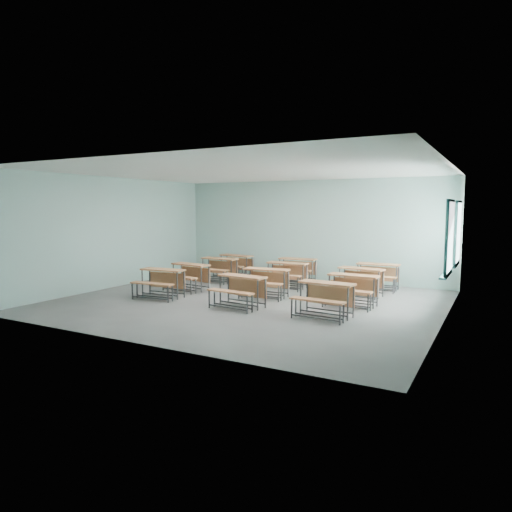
# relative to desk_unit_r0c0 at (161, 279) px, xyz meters

# --- Properties ---
(room) EXTENTS (9.04, 8.04, 3.24)m
(room) POSITION_rel_desk_unit_r0c0_xyz_m (2.32, 0.73, 1.10)
(room) COLOR slate
(room) RESTS_ON ground
(desk_unit_r0c0) EXTENTS (1.24, 0.88, 0.74)m
(desk_unit_r0c0) POSITION_rel_desk_unit_r0c0_xyz_m (0.00, 0.00, 0.00)
(desk_unit_r0c0) COLOR #A4633B
(desk_unit_r0c0) RESTS_ON ground
(desk_unit_r0c1) EXTENTS (1.26, 0.91, 0.74)m
(desk_unit_r0c1) POSITION_rel_desk_unit_r0c0_xyz_m (2.37, -0.01, 0.00)
(desk_unit_r0c1) COLOR #A4633B
(desk_unit_r0c1) RESTS_ON ground
(desk_unit_r0c2) EXTENTS (1.24, 0.88, 0.74)m
(desk_unit_r0c2) POSITION_rel_desk_unit_r0c0_xyz_m (4.45, 0.01, 0.00)
(desk_unit_r0c2) COLOR #A4633B
(desk_unit_r0c2) RESTS_ON ground
(desk_unit_r1c0) EXTENTS (1.28, 0.94, 0.74)m
(desk_unit_r1c0) POSITION_rel_desk_unit_r0c0_xyz_m (-0.04, 1.24, 0.00)
(desk_unit_r1c0) COLOR #A4633B
(desk_unit_r1c0) RESTS_ON ground
(desk_unit_r1c1) EXTENTS (1.25, 0.90, 0.74)m
(desk_unit_r1c1) POSITION_rel_desk_unit_r0c0_xyz_m (2.34, 1.35, 0.00)
(desk_unit_r1c1) COLOR #A4633B
(desk_unit_r1c1) RESTS_ON ground
(desk_unit_r1c2) EXTENTS (1.22, 0.84, 0.74)m
(desk_unit_r1c2) POSITION_rel_desk_unit_r0c0_xyz_m (4.63, 1.37, 0.00)
(desk_unit_r1c2) COLOR #A4633B
(desk_unit_r1c2) RESTS_ON ground
(desk_unit_r2c0) EXTENTS (1.21, 0.84, 0.74)m
(desk_unit_r2c0) POSITION_rel_desk_unit_r0c0_xyz_m (-0.13, 2.89, 0.00)
(desk_unit_r2c0) COLOR #A4633B
(desk_unit_r2c0) RESTS_ON ground
(desk_unit_r2c1) EXTENTS (1.22, 0.85, 0.74)m
(desk_unit_r2c1) POSITION_rel_desk_unit_r0c0_xyz_m (2.25, 2.83, 0.00)
(desk_unit_r2c1) COLOR #A4633B
(desk_unit_r2c1) RESTS_ON ground
(desk_unit_r2c2) EXTENTS (1.27, 0.93, 0.74)m
(desk_unit_r2c2) POSITION_rel_desk_unit_r0c0_xyz_m (4.45, 2.65, 0.00)
(desk_unit_r2c2) COLOR #A4633B
(desk_unit_r2c2) RESTS_ON ground
(desk_unit_r3c0) EXTENTS (1.27, 0.94, 0.74)m
(desk_unit_r3c0) POSITION_rel_desk_unit_r0c0_xyz_m (-0.15, 3.94, 0.00)
(desk_unit_r3c0) COLOR #A4633B
(desk_unit_r3c0) RESTS_ON ground
(desk_unit_r3c1) EXTENTS (1.21, 0.84, 0.74)m
(desk_unit_r3c1) POSITION_rel_desk_unit_r0c0_xyz_m (2.08, 3.99, 0.00)
(desk_unit_r3c1) COLOR #A4633B
(desk_unit_r3c1) RESTS_ON ground
(desk_unit_r3c2) EXTENTS (1.20, 0.82, 0.74)m
(desk_unit_r3c2) POSITION_rel_desk_unit_r0c0_xyz_m (4.64, 3.83, 0.00)
(desk_unit_r3c2) COLOR #A4633B
(desk_unit_r3c2) RESTS_ON ground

